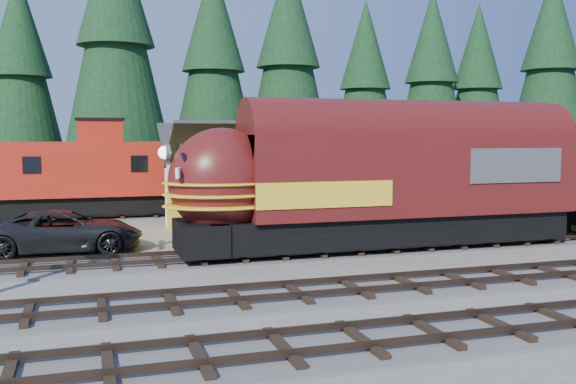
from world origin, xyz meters
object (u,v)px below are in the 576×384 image
object	(u,v)px
depot	(297,170)
caboose	(83,173)
pickup_truck_a	(65,231)
locomotive	(370,185)

from	to	relation	value
depot	caboose	bearing A→B (deg)	143.12
caboose	pickup_truck_a	size ratio (longest dim) A/B	1.64
pickup_truck_a	locomotive	bearing A→B (deg)	-104.76
depot	locomotive	distance (m)	6.56
locomotive	caboose	bearing A→B (deg)	127.80
caboose	pickup_truck_a	bearing A→B (deg)	-94.07
depot	caboose	world-z (taller)	caboose
depot	locomotive	bearing A→B (deg)	-82.43
depot	locomotive	xyz separation A→B (m)	(0.86, -6.50, -0.29)
locomotive	depot	bearing A→B (deg)	97.57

